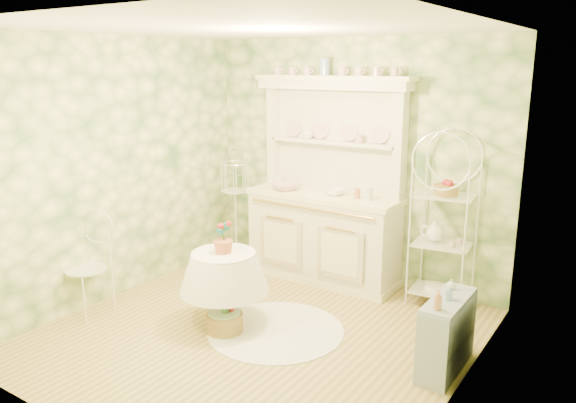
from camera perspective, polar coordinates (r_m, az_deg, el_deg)
The scene contains 22 objects.
floor at distance 5.30m, azimuth -3.08°, elevation -13.27°, with size 3.60×3.60×0.00m, color tan.
ceiling at distance 4.73m, azimuth -3.52°, elevation 17.30°, with size 3.60×3.60×0.00m, color white.
wall_left at distance 6.07m, azimuth -17.01°, elevation 3.14°, with size 3.60×3.60×0.00m, color #F8F6B8.
wall_right at distance 4.05m, azimuth 17.54°, elevation -2.01°, with size 3.60×3.60×0.00m, color #F8F6B8.
wall_back at distance 6.34m, azimuth 6.55°, elevation 4.08°, with size 3.60×3.60×0.00m, color #F8F6B8.
wall_front at distance 3.62m, azimuth -20.72°, elevation -4.13°, with size 3.60×3.60×0.00m, color #F8F6B8.
kitchen_dresser at distance 6.23m, azimuth 3.68°, elevation 2.05°, with size 1.87×0.61×2.29m, color white.
bakers_rack at distance 5.79m, azimuth 15.53°, elevation -1.97°, with size 0.55×0.39×1.77m, color white.
side_shelf at distance 4.78m, azimuth 15.81°, elevation -12.77°, with size 0.27×0.74×0.63m, color #96A5BC.
round_table at distance 5.37m, azimuth -6.47°, elevation -8.82°, with size 0.65×0.65×0.71m, color white.
cafe_chair at distance 5.87m, azimuth -19.86°, elevation -6.25°, with size 0.43×0.43×0.96m, color white.
birdcage_stand at distance 6.90m, azimuth -5.37°, elevation -0.23°, with size 0.35×0.35×1.49m, color white.
floor_basket at distance 5.31m, azimuth -6.46°, elevation -11.93°, with size 0.34×0.34×0.22m, color #A38343.
lace_rug at distance 5.34m, azimuth -1.25°, elevation -12.94°, with size 1.27×1.27×0.01m, color white.
bowl_floral at distance 6.41m, azimuth -0.26°, elevation 1.25°, with size 0.31×0.31×0.08m, color white.
bowl_white at distance 6.18m, azimuth 4.76°, elevation 0.72°, with size 0.23×0.23×0.07m, color white.
cup_left at distance 6.45m, azimuth 2.07°, elevation 6.66°, with size 0.12×0.12×0.10m, color white.
cup_right at distance 6.13m, azimuth 7.29°, elevation 6.19°, with size 0.10×0.10×0.09m, color white.
potted_geranium at distance 5.25m, azimuth -6.64°, elevation -3.58°, with size 0.14×0.10×0.27m, color #3F7238.
bottle_amber at distance 4.41m, azimuth 15.00°, elevation -9.78°, with size 0.06×0.06×0.16m, color #B9774C.
bottle_blue at distance 4.62m, azimuth 16.08°, elevation -9.11°, with size 0.05×0.05×0.11m, color #7CA0C6.
bottle_glass at distance 4.83m, azimuth 16.24°, elevation -8.17°, with size 0.07×0.07×0.09m, color silver.
Camera 1 is at (2.85, -3.77, 2.41)m, focal length 35.00 mm.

